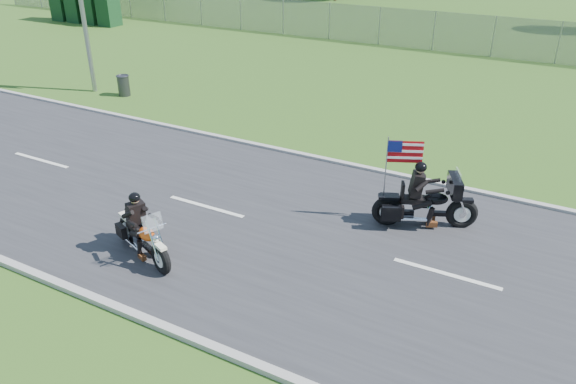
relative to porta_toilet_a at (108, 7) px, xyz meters
The scene contains 12 objects.
ground 27.83m from the porta_toilet_a, 37.69° to the right, with size 420.00×420.00×0.00m, color #294B17.
road 27.83m from the porta_toilet_a, 37.69° to the right, with size 120.00×8.00×0.04m, color #28282B.
curb_north 25.55m from the porta_toilet_a, 30.48° to the right, with size 120.00×0.18×0.12m, color #9E9B93.
curb_south 30.47m from the porta_toilet_a, 43.74° to the right, with size 120.00×0.18×0.12m, color #9E9B93.
fence 17.26m from the porta_toilet_a, 10.01° to the left, with size 60.00×0.03×2.00m, color gray.
porta_toilet_a is the anchor object (origin of this frame).
porta_toilet_b 1.40m from the porta_toilet_a, behind, with size 1.10×1.10×2.30m, color #103317.
porta_toilet_c 2.80m from the porta_toilet_a, behind, with size 1.10×1.10×2.30m, color #103317.
porta_toilet_d 4.20m from the porta_toilet_a, behind, with size 1.10×1.10×2.30m, color #103317.
motorcycle_lead 27.99m from the porta_toilet_a, 43.92° to the right, with size 2.09×1.07×1.48m.
motorcycle_follow 29.30m from the porta_toilet_a, 31.45° to the right, with size 2.30×1.31×2.04m.
trash_can 15.84m from the porta_toilet_a, 43.37° to the right, with size 0.46×0.46×0.79m, color #404046.
Camera 1 is at (5.72, -9.80, 6.65)m, focal length 35.00 mm.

